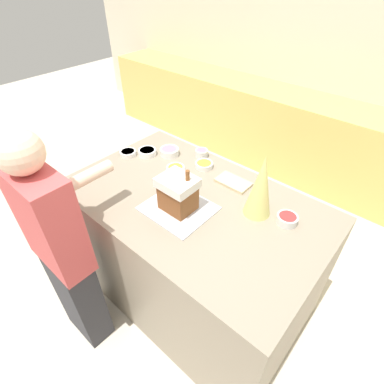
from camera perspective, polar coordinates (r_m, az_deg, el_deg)
The scene contains 16 objects.
ground_plane at distance 2.51m, azimuth 0.12°, elevation -18.14°, with size 12.00×12.00×0.00m, color beige.
wall_back at distance 3.63m, azimuth 27.96°, elevation 21.97°, with size 8.00×0.05×2.60m.
back_cabinet_block at distance 3.62m, azimuth 22.37°, elevation 8.64°, with size 6.00×0.60×0.91m.
kitchen_island at distance 2.13m, azimuth 0.14°, elevation -11.24°, with size 1.60×0.98×0.94m.
baking_tray at distance 1.74m, azimuth -2.61°, elevation -3.09°, with size 0.38×0.34×0.01m.
gingerbread_house at distance 1.67m, azimuth -2.71°, elevation -0.18°, with size 0.20×0.17×0.27m.
decorative_tree at distance 1.64m, azimuth 12.99°, elevation 1.10°, with size 0.15×0.15×0.38m.
candy_bowl_center_rear at distance 2.00m, azimuth -3.14°, elevation 4.22°, with size 0.12×0.12×0.05m.
candy_bowl_beside_tree at distance 1.72m, azimuth 17.67°, elevation -4.91°, with size 0.12×0.12×0.05m.
candy_bowl_far_right at distance 2.23m, azimuth -8.52°, elevation 7.55°, with size 0.13×0.13×0.04m.
candy_bowl_near_tray_left at distance 2.21m, azimuth -4.32°, elevation 7.71°, with size 0.14×0.14×0.05m.
candy_bowl_behind_tray at distance 2.07m, azimuth 2.31°, elevation 5.20°, with size 0.12×0.12×0.04m.
candy_bowl_near_tray_right at distance 2.18m, azimuth 1.84°, elevation 7.47°, with size 0.09×0.09×0.05m.
candy_bowl_front_corner at distance 2.25m, azimuth -12.09°, elevation 7.29°, with size 0.12×0.12×0.04m.
cookbook at distance 1.94m, azimuth 7.85°, elevation 1.85°, with size 0.22×0.13×0.02m.
person at distance 1.85m, azimuth -23.44°, elevation -10.51°, with size 0.41×0.51×1.55m.
Camera 1 is at (0.90, -1.03, 2.11)m, focal length 28.00 mm.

